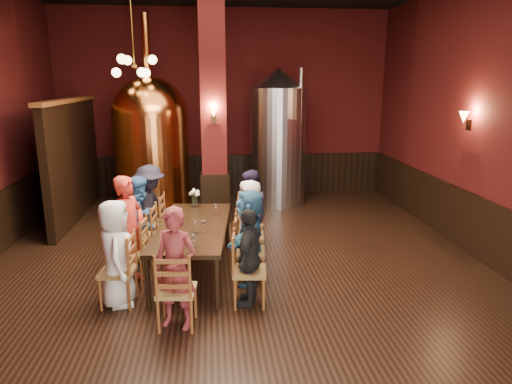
{
  "coord_description": "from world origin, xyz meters",
  "views": [
    {
      "loc": [
        -0.38,
        -6.41,
        2.86
      ],
      "look_at": [
        0.29,
        0.2,
        1.21
      ],
      "focal_mm": 32.0,
      "sensor_mm": 36.0,
      "label": 1
    }
  ],
  "objects": [
    {
      "name": "chair_3",
      "position": [
        -1.42,
        1.18,
        0.46
      ],
      "size": [
        0.5,
        0.5,
        0.92
      ],
      "primitive_type": null,
      "rotation": [
        0.0,
        0.0,
        -1.67
      ],
      "color": "brown",
      "rests_on": "ground"
    },
    {
      "name": "wine_glass_5",
      "position": [
        -0.61,
        -0.25,
        0.83
      ],
      "size": [
        0.07,
        0.07,
        0.17
      ],
      "primitive_type": null,
      "color": "white",
      "rests_on": "dining_table"
    },
    {
      "name": "dining_table",
      "position": [
        -0.67,
        0.11,
        0.69
      ],
      "size": [
        1.22,
        2.48,
        0.75
      ],
      "rotation": [
        0.0,
        0.0,
        -0.1
      ],
      "color": "black",
      "rests_on": "ground"
    },
    {
      "name": "rose_vase",
      "position": [
        -0.66,
        1.11,
        0.96
      ],
      "size": [
        0.18,
        0.18,
        0.31
      ],
      "color": "white",
      "rests_on": "dining_table"
    },
    {
      "name": "chair_4",
      "position": [
        0.08,
        -0.97,
        0.46
      ],
      "size": [
        0.5,
        0.5,
        0.92
      ],
      "primitive_type": null,
      "rotation": [
        0.0,
        0.0,
        1.48
      ],
      "color": "brown",
      "rests_on": "ground"
    },
    {
      "name": "chair_5",
      "position": [
        0.15,
        -0.3,
        0.46
      ],
      "size": [
        0.5,
        0.5,
        0.92
      ],
      "primitive_type": null,
      "rotation": [
        0.0,
        0.0,
        1.48
      ],
      "color": "brown",
      "rests_on": "ground"
    },
    {
      "name": "partition",
      "position": [
        -3.2,
        3.2,
        1.2
      ],
      "size": [
        0.22,
        3.5,
        2.4
      ],
      "primitive_type": "cube",
      "color": "black",
      "rests_on": "ground"
    },
    {
      "name": "wine_glass_1",
      "position": [
        -0.62,
        -0.82,
        0.83
      ],
      "size": [
        0.07,
        0.07,
        0.17
      ],
      "primitive_type": null,
      "color": "white",
      "rests_on": "dining_table"
    },
    {
      "name": "sconce_column",
      "position": [
        -0.3,
        2.5,
        2.2
      ],
      "size": [
        0.2,
        0.2,
        0.36
      ],
      "primitive_type": null,
      "rotation": [
        0.0,
        0.0,
        3.14
      ],
      "color": "black",
      "rests_on": "column"
    },
    {
      "name": "steel_vessel",
      "position": [
        1.18,
        3.96,
        1.55
      ],
      "size": [
        1.46,
        1.46,
        3.1
      ],
      "rotation": [
        0.0,
        0.0,
        -0.16
      ],
      "color": "#B2B2B7",
      "rests_on": "ground"
    },
    {
      "name": "wainscot_right",
      "position": [
        3.96,
        0.0,
        0.5
      ],
      "size": [
        0.08,
        9.9,
        1.0
      ],
      "primitive_type": "cube",
      "color": "black",
      "rests_on": "ground"
    },
    {
      "name": "wine_glass_4",
      "position": [
        -0.31,
        0.61,
        0.83
      ],
      "size": [
        0.07,
        0.07,
        0.17
      ],
      "primitive_type": null,
      "color": "white",
      "rests_on": "dining_table"
    },
    {
      "name": "room",
      "position": [
        0.0,
        0.0,
        2.25
      ],
      "size": [
        10.0,
        10.02,
        4.5
      ],
      "color": "black",
      "rests_on": "ground"
    },
    {
      "name": "pendant_cluster",
      "position": [
        -1.8,
        2.9,
        3.1
      ],
      "size": [
        0.9,
        0.9,
        1.7
      ],
      "primitive_type": null,
      "color": "#A57226",
      "rests_on": "room"
    },
    {
      "name": "person_0",
      "position": [
        -1.61,
        -0.81,
        0.7
      ],
      "size": [
        0.55,
        0.75,
        1.4
      ],
      "primitive_type": "imported",
      "rotation": [
        0.0,
        0.0,
        1.73
      ],
      "color": "white",
      "rests_on": "ground"
    },
    {
      "name": "chair_8",
      "position": [
        -0.81,
        -1.44,
        0.46
      ],
      "size": [
        0.5,
        0.5,
        0.92
      ],
      "primitive_type": null,
      "rotation": [
        0.0,
        0.0,
        3.05
      ],
      "color": "brown",
      "rests_on": "ground"
    },
    {
      "name": "person_1",
      "position": [
        -1.54,
        -0.14,
        0.78
      ],
      "size": [
        0.59,
        0.68,
        1.57
      ],
      "primitive_type": "imported",
      "rotation": [
        0.0,
        0.0,
        1.12
      ],
      "color": "red",
      "rests_on": "ground"
    },
    {
      "name": "person_5",
      "position": [
        0.15,
        -0.3,
        0.69
      ],
      "size": [
        0.72,
        1.34,
        1.38
      ],
      "primitive_type": "imported",
      "rotation": [
        0.0,
        0.0,
        4.46
      ],
      "color": "#2D5F88",
      "rests_on": "ground"
    },
    {
      "name": "person_3",
      "position": [
        -1.42,
        1.18,
        0.74
      ],
      "size": [
        0.91,
        1.09,
        1.47
      ],
      "primitive_type": "imported",
      "rotation": [
        0.0,
        0.0,
        1.12
      ],
      "color": "black",
      "rests_on": "ground"
    },
    {
      "name": "person_6",
      "position": [
        0.21,
        0.35,
        0.68
      ],
      "size": [
        0.53,
        0.72,
        1.36
      ],
      "primitive_type": "imported",
      "rotation": [
        0.0,
        0.0,
        4.86
      ],
      "color": "silver",
      "rests_on": "ground"
    },
    {
      "name": "wine_glass_3",
      "position": [
        -0.5,
        -0.25,
        0.83
      ],
      "size": [
        0.07,
        0.07,
        0.17
      ],
      "primitive_type": null,
      "color": "white",
      "rests_on": "dining_table"
    },
    {
      "name": "person_4",
      "position": [
        0.08,
        -0.97,
        0.65
      ],
      "size": [
        0.56,
        0.82,
        1.29
      ],
      "primitive_type": "imported",
      "rotation": [
        0.0,
        0.0,
        4.36
      ],
      "color": "black",
      "rests_on": "ground"
    },
    {
      "name": "person_7",
      "position": [
        0.27,
        1.02,
        0.69
      ],
      "size": [
        0.38,
        0.69,
        1.38
      ],
      "primitive_type": "imported",
      "rotation": [
        0.0,
        0.0,
        4.79
      ],
      "color": "#211C39",
      "rests_on": "ground"
    },
    {
      "name": "column",
      "position": [
        -0.3,
        2.8,
        2.25
      ],
      "size": [
        0.58,
        0.58,
        4.5
      ],
      "primitive_type": "cube",
      "color": "#44100E",
      "rests_on": "ground"
    },
    {
      "name": "chair_7",
      "position": [
        0.27,
        1.02,
        0.46
      ],
      "size": [
        0.5,
        0.5,
        0.92
      ],
      "primitive_type": null,
      "rotation": [
        0.0,
        0.0,
        1.48
      ],
      "color": "brown",
      "rests_on": "ground"
    },
    {
      "name": "person_2",
      "position": [
        -1.48,
        0.52,
        0.71
      ],
      "size": [
        0.54,
        0.77,
        1.43
      ],
      "primitive_type": "imported",
      "rotation": [
        0.0,
        0.0,
        1.25
      ],
      "color": "#2B5B92",
      "rests_on": "ground"
    },
    {
      "name": "wainscot_back",
      "position": [
        0.0,
        4.96,
        0.5
      ],
      "size": [
        7.9,
        0.08,
        1.0
      ],
      "primitive_type": "cube",
      "color": "black",
      "rests_on": "ground"
    },
    {
      "name": "wine_glass_0",
      "position": [
        -0.89,
        -0.66,
        0.83
      ],
      "size": [
        0.07,
        0.07,
        0.17
      ],
      "primitive_type": null,
      "color": "white",
      "rests_on": "dining_table"
    },
    {
      "name": "chair_2",
      "position": [
        -1.48,
        0.52,
        0.46
      ],
      "size": [
        0.5,
        0.5,
        0.92
      ],
      "primitive_type": null,
      "rotation": [
        0.0,
        0.0,
        -1.67
      ],
      "color": "brown",
      "rests_on": "ground"
    },
    {
      "name": "chair_0",
      "position": [
        -1.61,
        -0.81,
        0.46
      ],
      "size": [
        0.5,
        0.5,
        0.92
      ],
      "primitive_type": null,
      "rotation": [
        0.0,
        0.0,
        -1.67
      ],
      "color": "brown",
      "rests_on": "ground"
    },
    {
      "name": "chair_6",
      "position": [
        0.21,
        0.35,
        0.46
      ],
      "size": [
        0.5,
        0.5,
        0.92
      ],
      "primitive_type": null,
      "rotation": [
        0.0,
        0.0,
        1.48
      ],
      "color": "brown",
      "rests_on": "ground"
    },
    {
      "name": "wine_glass_2",
      "position": [
        -0.97,
        0.38,
        0.83
      ],
      "size": [
        0.07,
        0.07,
        0.17
      ],
      "primitive_type": null,
      "color": "white",
      "rests_on": "dining_table"
    },
    {
      "name": "chair_1",
      "position": [
        -1.54,
        -0.14,
        0.46
      ],
      "size": [
        0.5,
        0.5,
        0.92
      ],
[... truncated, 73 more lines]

